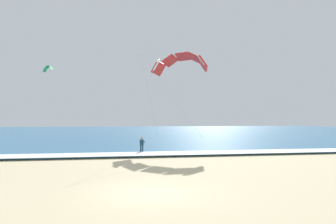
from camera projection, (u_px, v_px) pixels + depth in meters
name	position (u px, v px, depth m)	size (l,w,h in m)	color
ground_plane	(150.00, 193.00, 13.43)	(200.00, 200.00, 0.00)	beige
sea	(125.00, 131.00, 85.26)	(200.00, 120.00, 0.20)	teal
surf_foam	(135.00, 154.00, 27.10)	(200.00, 3.09, 0.04)	white
surfboard	(142.00, 153.00, 29.15)	(0.93, 1.46, 0.09)	yellow
kitesurfer	(142.00, 144.00, 29.20)	(0.65, 0.64, 1.69)	#143347
kite_primary	(181.00, 61.00, 36.58)	(8.40, 8.44, 10.96)	red
kite_distant	(48.00, 68.00, 61.73)	(2.76, 3.19, 1.33)	green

